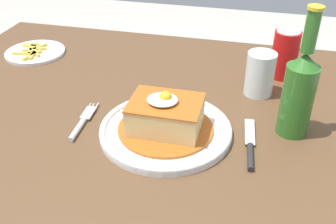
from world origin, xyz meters
TOP-DOWN VIEW (x-y plane):
  - dining_table at (0.00, 0.00)m, footprint 1.16×0.93m
  - main_plate at (0.08, -0.06)m, footprint 0.27×0.27m
  - sandwich_meal at (0.08, -0.06)m, footprint 0.20×0.20m
  - fork at (-0.10, -0.07)m, footprint 0.02×0.14m
  - knife at (0.25, -0.08)m, footprint 0.03×0.17m
  - soda_can at (0.31, 0.26)m, footprint 0.07×0.07m
  - beer_bottle_green at (0.33, 0.01)m, footprint 0.06×0.06m
  - drinking_glass at (0.25, 0.16)m, footprint 0.07×0.07m
  - side_plate_fries at (-0.39, 0.24)m, footprint 0.17×0.17m

SIDE VIEW (x-z plane):
  - dining_table at x=0.00m, z-range 0.26..0.98m
  - side_plate_fries at x=-0.39m, z-range 0.72..0.74m
  - knife at x=0.25m, z-range 0.72..0.73m
  - fork at x=-0.10m, z-range 0.72..0.73m
  - main_plate at x=0.08m, z-range 0.72..0.74m
  - sandwich_meal at x=0.08m, z-range 0.72..0.81m
  - drinking_glass at x=0.25m, z-range 0.72..0.82m
  - soda_can at x=0.31m, z-range 0.72..0.85m
  - beer_bottle_green at x=0.33m, z-range 0.69..0.96m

